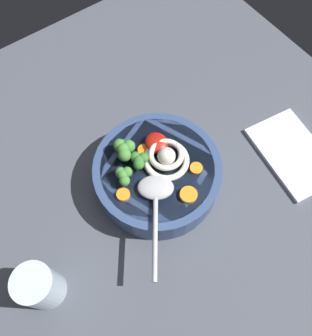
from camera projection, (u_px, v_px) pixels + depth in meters
table_slab at (153, 180)px, 68.41cm from camera, size 92.26×92.26×4.48cm
soup_bowl at (156, 175)px, 62.91cm from camera, size 22.44×22.44×6.18cm
noodle_pile at (166, 158)px, 59.83cm from camera, size 8.80×8.63×3.54cm
soup_spoon at (156, 195)px, 57.18cm from camera, size 15.84×12.97×1.60cm
chili_sauce_dollop at (157, 143)px, 61.23cm from camera, size 4.35×3.92×1.96cm
broccoli_floret_far at (124, 149)px, 59.36cm from camera, size 4.36×3.75×3.45cm
broccoli_floret_left at (139, 160)px, 58.81cm from camera, size 3.67×3.16×2.90cm
broccoli_floret_near_spoon at (124, 176)px, 57.68cm from camera, size 3.50×3.01×2.77cm
carrot_slice_beside_chili at (143, 151)px, 61.43cm from camera, size 2.27×2.27×0.44cm
carrot_slice_rear at (196, 168)px, 59.92cm from camera, size 2.20×2.20×0.50cm
carrot_slice_extra_b at (123, 195)px, 57.75cm from camera, size 2.27×2.27×0.63cm
carrot_slice_center at (189, 195)px, 57.67cm from camera, size 2.92×2.92×0.76cm
drinking_glass at (40, 286)px, 53.31cm from camera, size 6.18×6.18×9.17cm
folded_napkin at (293, 153)px, 68.02cm from camera, size 18.79×13.61×0.80cm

